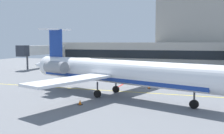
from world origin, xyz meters
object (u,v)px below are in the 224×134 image
(fuel_tank, at_px, (80,62))
(regional_jet, at_px, (112,71))
(baggage_tug, at_px, (150,68))
(pushback_tractor, at_px, (82,66))

(fuel_tank, bearing_deg, regional_jet, -59.03)
(baggage_tug, distance_m, pushback_tractor, 15.97)
(baggage_tug, height_order, pushback_tractor, baggage_tug)
(pushback_tractor, height_order, fuel_tank, fuel_tank)
(fuel_tank, bearing_deg, baggage_tug, -20.63)
(pushback_tractor, distance_m, fuel_tank, 9.82)
(regional_jet, bearing_deg, pushback_tractor, 122.05)
(baggage_tug, relative_size, fuel_tank, 0.56)
(regional_jet, xyz_separation_m, pushback_tractor, (-15.95, 25.47, -2.11))
(pushback_tractor, xyz_separation_m, fuel_tank, (-4.55, 8.69, 0.41))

